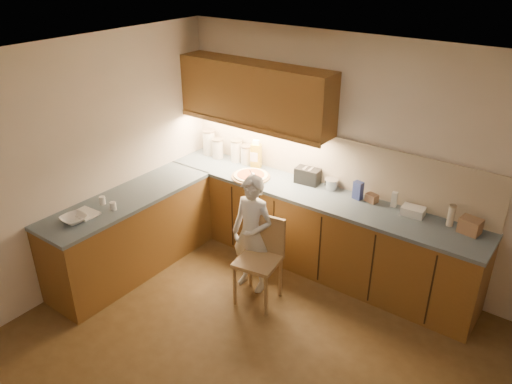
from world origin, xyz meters
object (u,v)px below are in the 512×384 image
(pizza_on_board, at_px, (251,176))
(oil_jug, at_px, (256,155))
(child, at_px, (252,234))
(wooden_chair, at_px, (261,254))
(toaster, at_px, (308,176))

(pizza_on_board, height_order, oil_jug, oil_jug)
(child, bearing_deg, wooden_chair, -28.65)
(wooden_chair, xyz_separation_m, toaster, (-0.09, 1.02, 0.47))
(wooden_chair, distance_m, toaster, 1.13)
(pizza_on_board, xyz_separation_m, wooden_chair, (0.70, -0.75, -0.40))
(oil_jug, height_order, toaster, oil_jug)
(pizza_on_board, relative_size, oil_jug, 1.29)
(oil_jug, bearing_deg, wooden_chair, -51.37)
(pizza_on_board, height_order, wooden_chair, pizza_on_board)
(child, distance_m, toaster, 1.00)
(child, distance_m, oil_jug, 1.21)
(oil_jug, distance_m, toaster, 0.74)
(wooden_chair, height_order, oil_jug, oil_jug)
(toaster, bearing_deg, oil_jug, 173.31)
(pizza_on_board, xyz_separation_m, toaster, (0.61, 0.27, 0.07))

